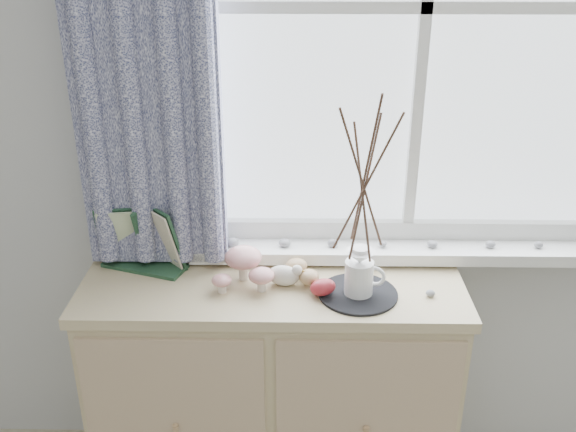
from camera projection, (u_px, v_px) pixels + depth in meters
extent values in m
cube|color=beige|center=(321.00, 121.00, 2.05)|extent=(4.00, 0.04, 2.60)
cube|color=silver|center=(425.00, 7.00, 1.89)|extent=(1.30, 0.01, 1.40)
cube|color=white|center=(408.00, 250.00, 2.14)|extent=(1.45, 0.16, 0.04)
cube|color=#0B103E|center=(138.00, 2.00, 1.78)|extent=(0.44, 0.06, 1.61)
cube|color=tan|center=(274.00, 393.00, 2.20)|extent=(1.17, 0.43, 0.81)
cube|color=tan|center=(272.00, 286.00, 2.02)|extent=(1.20, 0.45, 0.03)
cylinder|color=white|center=(244.00, 268.00, 2.01)|extent=(0.03, 0.03, 0.07)
ellipsoid|color=#A00905|center=(243.00, 257.00, 2.00)|extent=(0.12, 0.12, 0.06)
cylinder|color=white|center=(262.00, 283.00, 1.95)|extent=(0.03, 0.03, 0.05)
ellipsoid|color=#A00905|center=(261.00, 276.00, 1.94)|extent=(0.08, 0.08, 0.04)
cylinder|color=white|center=(222.00, 286.00, 1.95)|extent=(0.03, 0.03, 0.04)
ellipsoid|color=#A00905|center=(222.00, 280.00, 1.94)|extent=(0.06, 0.06, 0.03)
ellipsoid|color=tan|center=(309.00, 277.00, 1.98)|extent=(0.06, 0.05, 0.08)
ellipsoid|color=tan|center=(296.00, 266.00, 2.04)|extent=(0.06, 0.05, 0.08)
ellipsoid|color=maroon|center=(323.00, 287.00, 1.92)|extent=(0.06, 0.05, 0.08)
cylinder|color=black|center=(358.00, 294.00, 1.94)|extent=(0.24, 0.24, 0.01)
cylinder|color=white|center=(359.00, 278.00, 1.92)|extent=(0.11, 0.11, 0.11)
cone|color=white|center=(360.00, 257.00, 1.89)|extent=(0.09, 0.09, 0.04)
cylinder|color=white|center=(360.00, 251.00, 1.88)|extent=(0.05, 0.05, 0.02)
torus|color=white|center=(375.00, 276.00, 1.91)|extent=(0.07, 0.03, 0.07)
ellipsoid|color=gray|center=(358.00, 296.00, 1.91)|extent=(0.03, 0.03, 0.02)
ellipsoid|color=gray|center=(366.00, 270.00, 2.06)|extent=(0.03, 0.03, 0.02)
ellipsoid|color=gray|center=(430.00, 293.00, 1.93)|extent=(0.03, 0.03, 0.02)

